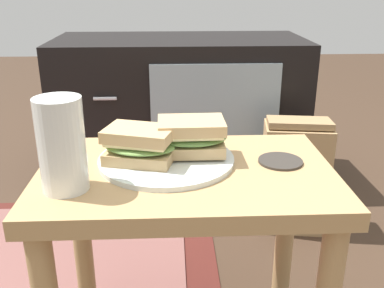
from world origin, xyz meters
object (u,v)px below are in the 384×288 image
(coaster, at_px, (280,161))
(beer_glass, at_px, (62,147))
(plate, at_px, (166,159))
(paper_bag, at_px, (294,175))
(tv_cabinet, at_px, (181,111))
(sandwich_back, at_px, (191,136))
(sandwich_front, at_px, (140,145))

(coaster, bearing_deg, beer_glass, -166.40)
(plate, height_order, paper_bag, plate)
(tv_cabinet, xyz_separation_m, plate, (-0.05, -0.91, 0.17))
(coaster, distance_m, paper_bag, 0.61)
(sandwich_back, relative_size, coaster, 1.61)
(tv_cabinet, relative_size, coaster, 11.06)
(sandwich_back, height_order, paper_bag, sandwich_back)
(plate, bearing_deg, sandwich_back, 17.52)
(plate, relative_size, coaster, 3.07)
(beer_glass, bearing_deg, paper_bag, 46.08)
(sandwich_front, xyz_separation_m, paper_bag, (0.46, 0.51, -0.31))
(sandwich_front, bearing_deg, beer_glass, -142.52)
(sandwich_back, relative_size, paper_bag, 0.36)
(tv_cabinet, bearing_deg, paper_bag, -48.75)
(coaster, bearing_deg, plate, 176.67)
(plate, relative_size, sandwich_back, 1.90)
(plate, distance_m, sandwich_back, 0.07)
(sandwich_front, distance_m, coaster, 0.28)
(sandwich_back, bearing_deg, coaster, -9.34)
(plate, distance_m, coaster, 0.22)
(plate, relative_size, beer_glass, 1.65)
(tv_cabinet, xyz_separation_m, beer_glass, (-0.22, -1.02, 0.25))
(sandwich_back, bearing_deg, tv_cabinet, 90.23)
(sandwich_front, distance_m, paper_bag, 0.76)
(beer_glass, bearing_deg, sandwich_front, 37.48)
(tv_cabinet, bearing_deg, sandwich_front, -95.87)
(tv_cabinet, height_order, paper_bag, tv_cabinet)
(sandwich_front, distance_m, sandwich_back, 0.10)
(sandwich_back, height_order, coaster, sandwich_back)
(plate, bearing_deg, paper_bag, 50.31)
(tv_cabinet, xyz_separation_m, sandwich_front, (-0.10, -0.93, 0.21))
(beer_glass, relative_size, paper_bag, 0.42)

